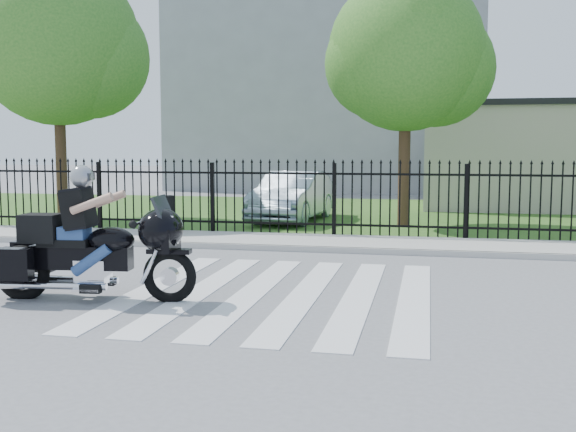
# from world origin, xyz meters

# --- Properties ---
(ground) EXTENTS (120.00, 120.00, 0.00)m
(ground) POSITION_xyz_m (0.00, 0.00, 0.00)
(ground) COLOR slate
(ground) RESTS_ON ground
(crosswalk) EXTENTS (5.00, 5.50, 0.01)m
(crosswalk) POSITION_xyz_m (0.00, 0.00, 0.01)
(crosswalk) COLOR silver
(crosswalk) RESTS_ON ground
(sidewalk) EXTENTS (40.00, 2.00, 0.12)m
(sidewalk) POSITION_xyz_m (0.00, 5.00, 0.06)
(sidewalk) COLOR #ADAAA3
(sidewalk) RESTS_ON ground
(curb) EXTENTS (40.00, 0.12, 0.12)m
(curb) POSITION_xyz_m (0.00, 4.00, 0.06)
(curb) COLOR #ADAAA3
(curb) RESTS_ON ground
(grass_strip) EXTENTS (40.00, 12.00, 0.02)m
(grass_strip) POSITION_xyz_m (0.00, 12.00, 0.01)
(grass_strip) COLOR #315A1F
(grass_strip) RESTS_ON ground
(iron_fence) EXTENTS (26.00, 0.04, 1.80)m
(iron_fence) POSITION_xyz_m (0.00, 6.00, 0.90)
(iron_fence) COLOR black
(iron_fence) RESTS_ON ground
(tree_left) EXTENTS (4.80, 4.80, 7.58)m
(tree_left) POSITION_xyz_m (-8.50, 8.50, 5.17)
(tree_left) COLOR #382316
(tree_left) RESTS_ON ground
(tree_mid) EXTENTS (4.20, 4.20, 6.78)m
(tree_mid) POSITION_xyz_m (1.50, 9.00, 4.67)
(tree_mid) COLOR #382316
(tree_mid) RESTS_ON ground
(building_low) EXTENTS (10.00, 6.00, 3.50)m
(building_low) POSITION_xyz_m (7.00, 16.00, 1.75)
(building_low) COLOR #B8AD9A
(building_low) RESTS_ON ground
(building_low_roof) EXTENTS (10.20, 6.20, 0.20)m
(building_low_roof) POSITION_xyz_m (7.00, 16.00, 3.60)
(building_low_roof) COLOR black
(building_low_roof) RESTS_ON building_low
(building_tall) EXTENTS (15.00, 10.00, 12.00)m
(building_tall) POSITION_xyz_m (-3.00, 26.00, 6.00)
(building_tall) COLOR #96999F
(building_tall) RESTS_ON ground
(motorcycle_rider) EXTENTS (2.99, 1.10, 1.98)m
(motorcycle_rider) POSITION_xyz_m (-2.57, -0.96, 0.81)
(motorcycle_rider) COLOR black
(motorcycle_rider) RESTS_ON ground
(parked_car) EXTENTS (1.91, 4.48, 1.44)m
(parked_car) POSITION_xyz_m (-1.70, 9.49, 0.74)
(parked_car) COLOR #96ACBC
(parked_car) RESTS_ON grass_strip
(litter_bin) EXTENTS (0.50, 0.50, 0.87)m
(litter_bin) POSITION_xyz_m (-4.06, 5.70, 0.56)
(litter_bin) COLOR black
(litter_bin) RESTS_ON sidewalk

